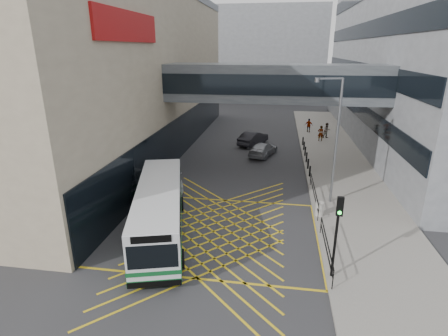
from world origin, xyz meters
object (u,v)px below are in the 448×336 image
at_px(litter_bin, 319,209).
at_px(car_white, 170,179).
at_px(pedestrian_a, 321,133).
at_px(car_silver, 263,149).
at_px(pedestrian_b, 327,131).
at_px(car_dark, 253,138).
at_px(street_lamp, 334,135).
at_px(traffic_light, 337,226).
at_px(pedestrian_c, 309,125).
at_px(bus, 160,209).

bearing_deg(litter_bin, car_white, 162.71).
distance_m(litter_bin, pedestrian_a, 19.47).
bearing_deg(car_silver, pedestrian_b, -114.74).
distance_m(car_dark, pedestrian_a, 7.86).
height_order(car_dark, street_lamp, street_lamp).
bearing_deg(traffic_light, pedestrian_b, 87.92).
xyz_separation_m(car_dark, traffic_light, (5.43, -23.51, 2.08)).
bearing_deg(car_dark, traffic_light, 126.88).
xyz_separation_m(pedestrian_a, pedestrian_b, (0.86, 1.47, 0.02)).
bearing_deg(traffic_light, car_silver, 106.05).
bearing_deg(car_silver, pedestrian_a, -117.05).
relative_size(car_dark, street_lamp, 0.57).
bearing_deg(car_dark, car_white, 92.71).
bearing_deg(traffic_light, pedestrian_c, 92.03).
bearing_deg(bus, traffic_light, -33.48).
xyz_separation_m(bus, traffic_light, (9.23, -2.98, 1.26)).
bearing_deg(car_white, bus, 82.83).
bearing_deg(litter_bin, traffic_light, -90.55).
bearing_deg(street_lamp, pedestrian_b, 67.84).
bearing_deg(car_silver, litter_bin, 125.45).
bearing_deg(car_white, car_silver, -143.93).
height_order(street_lamp, pedestrian_a, street_lamp).
distance_m(pedestrian_a, pedestrian_b, 1.70).
bearing_deg(litter_bin, street_lamp, 70.64).
bearing_deg(pedestrian_b, pedestrian_c, 97.68).
height_order(car_silver, pedestrian_b, pedestrian_b).
relative_size(car_white, pedestrian_a, 2.76).
bearing_deg(pedestrian_c, street_lamp, 103.74).
xyz_separation_m(car_silver, traffic_light, (4.14, -19.50, 2.13)).
height_order(street_lamp, pedestrian_c, street_lamp).
bearing_deg(bus, car_white, 86.92).
bearing_deg(car_silver, traffic_light, 119.62).
bearing_deg(car_dark, pedestrian_c, -111.06).
relative_size(car_silver, pedestrian_c, 2.61).
xyz_separation_m(street_lamp, litter_bin, (-0.79, -2.24, -4.31)).
height_order(car_white, pedestrian_b, pedestrian_b).
bearing_deg(car_silver, street_lamp, 132.37).
height_order(pedestrian_b, pedestrian_c, pedestrian_b).
distance_m(street_lamp, pedestrian_b, 19.09).
relative_size(car_white, car_silver, 1.08).
relative_size(car_dark, pedestrian_c, 2.79).
height_order(car_dark, litter_bin, car_dark).
bearing_deg(bus, litter_bin, 4.81).
xyz_separation_m(pedestrian_a, pedestrian_c, (-1.01, 4.25, -0.02)).
xyz_separation_m(street_lamp, pedestrian_c, (0.22, 21.36, -3.91)).
bearing_deg(car_dark, litter_bin, 131.70).
bearing_deg(car_white, traffic_light, 117.94).
height_order(traffic_light, pedestrian_c, traffic_light).
height_order(car_silver, traffic_light, traffic_light).
xyz_separation_m(bus, pedestrian_b, (12.17, 24.28, -0.52)).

